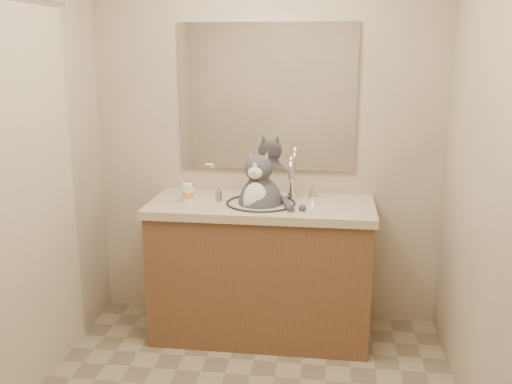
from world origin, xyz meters
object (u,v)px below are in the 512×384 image
Objects in this scene: pill_bottle_redcap at (189,190)px; pill_bottle_orange at (188,193)px; cat at (260,201)px; grey_canister at (219,196)px.

pill_bottle_redcap is 0.94× the size of pill_bottle_orange.
cat is 4.72× the size of pill_bottle_orange.
pill_bottle_orange is 0.19m from grey_canister.
pill_bottle_orange is 1.81× the size of grey_canister.
grey_canister is at bearing -6.11° from pill_bottle_redcap.
pill_bottle_redcap is 0.19m from grey_canister.
cat reaches higher than pill_bottle_orange.
pill_bottle_redcap is at bearing 173.89° from grey_canister.
grey_canister is at bearing -176.39° from cat.
cat is at bearing -6.19° from pill_bottle_redcap.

